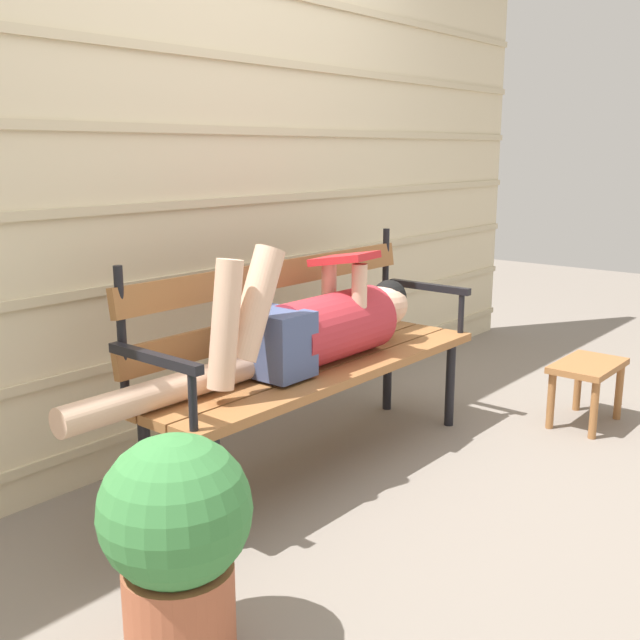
{
  "coord_description": "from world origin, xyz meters",
  "views": [
    {
      "loc": [
        -2.24,
        -1.76,
        1.29
      ],
      "look_at": [
        0.0,
        0.11,
        0.62
      ],
      "focal_mm": 41.82,
      "sensor_mm": 36.0,
      "label": 1
    }
  ],
  "objects_px": {
    "reclining_person": "(311,328)",
    "footstool": "(587,375)",
    "park_bench": "(307,348)",
    "potted_plant": "(177,538)"
  },
  "relations": [
    {
      "from": "footstool",
      "to": "park_bench",
      "type": "bearing_deg",
      "value": 148.01
    },
    {
      "from": "reclining_person",
      "to": "potted_plant",
      "type": "xyz_separation_m",
      "value": [
        -1.11,
        -0.5,
        -0.26
      ]
    },
    {
      "from": "reclining_person",
      "to": "potted_plant",
      "type": "bearing_deg",
      "value": -155.67
    },
    {
      "from": "reclining_person",
      "to": "footstool",
      "type": "height_order",
      "value": "reclining_person"
    },
    {
      "from": "park_bench",
      "to": "reclining_person",
      "type": "distance_m",
      "value": 0.14
    },
    {
      "from": "park_bench",
      "to": "footstool",
      "type": "distance_m",
      "value": 1.42
    },
    {
      "from": "reclining_person",
      "to": "footstool",
      "type": "xyz_separation_m",
      "value": [
        1.24,
        -0.67,
        -0.36
      ]
    },
    {
      "from": "footstool",
      "to": "potted_plant",
      "type": "xyz_separation_m",
      "value": [
        -2.35,
        0.17,
        0.09
      ]
    },
    {
      "from": "potted_plant",
      "to": "footstool",
      "type": "bearing_deg",
      "value": -4.13
    },
    {
      "from": "footstool",
      "to": "potted_plant",
      "type": "relative_size",
      "value": 0.69
    }
  ]
}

